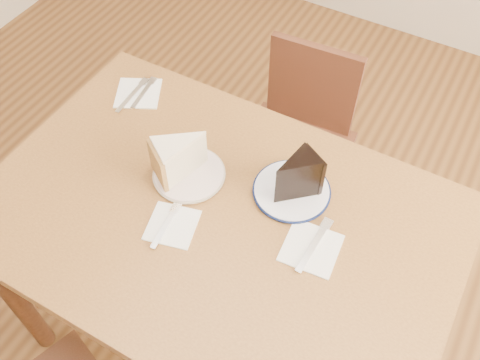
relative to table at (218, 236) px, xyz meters
name	(u,v)px	position (x,y,z in m)	size (l,w,h in m)	color
ground	(224,330)	(0.00, 0.00, -0.65)	(4.00, 4.00, 0.00)	#492B13
table	(218,236)	(0.00, 0.00, 0.00)	(1.20, 0.80, 0.75)	brown
chair_far	(296,141)	(-0.03, 0.60, -0.22)	(0.40, 0.40, 0.77)	#3A1B11
plate_cream	(189,174)	(-0.13, 0.07, 0.10)	(0.18, 0.18, 0.01)	silver
plate_navy	(292,191)	(0.13, 0.16, 0.10)	(0.19, 0.19, 0.01)	white
carrot_cake	(184,156)	(-0.15, 0.08, 0.16)	(0.09, 0.13, 0.10)	beige
chocolate_cake	(293,180)	(0.14, 0.15, 0.17)	(0.08, 0.11, 0.12)	black
napkin_cream	(172,225)	(-0.08, -0.08, 0.10)	(0.12, 0.12, 0.00)	white
napkin_navy	(311,248)	(0.25, 0.03, 0.10)	(0.13, 0.13, 0.00)	white
napkin_spare	(138,93)	(-0.43, 0.26, 0.10)	(0.13, 0.13, 0.00)	white
fork_cream	(165,226)	(-0.09, -0.09, 0.10)	(0.01, 0.14, 0.00)	silver
knife_navy	(314,245)	(0.25, 0.04, 0.10)	(0.02, 0.17, 0.00)	silver
fork_spare	(143,93)	(-0.42, 0.27, 0.10)	(0.01, 0.14, 0.00)	silver
knife_spare	(132,95)	(-0.44, 0.24, 0.10)	(0.01, 0.16, 0.00)	silver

